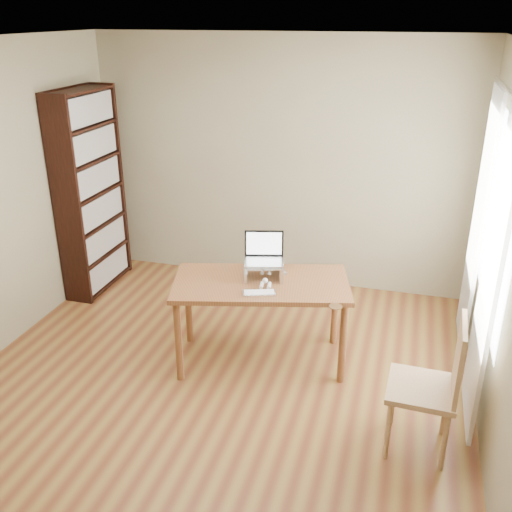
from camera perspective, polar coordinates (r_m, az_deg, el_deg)
The scene contains 10 objects.
room at distance 3.97m, azimuth -4.88°, elevation 1.44°, with size 4.04×4.54×2.64m.
bookshelf at distance 6.16m, azimuth -16.21°, elevation 6.10°, with size 0.30×0.90×2.10m.
curtains at distance 4.56m, azimuth 21.83°, elevation 0.94°, with size 0.03×1.90×2.25m.
desk at distance 4.69m, azimuth 0.51°, elevation -3.62°, with size 1.56×1.04×0.75m.
laptop_stand at distance 4.68m, azimuth 0.78°, elevation -1.24°, with size 0.32×0.25×0.13m.
laptop at distance 4.68m, azimuth 0.96°, elevation 0.23°, with size 0.37×0.34×0.23m.
keyboard at distance 4.44m, azimuth 0.32°, elevation -3.72°, with size 0.28×0.19×0.02m.
coaster at distance 4.30m, azimuth 7.97°, elevation -5.02°, with size 0.10×0.10×0.01m, color #51361C.
cat at distance 4.70m, azimuth 1.31°, elevation -1.37°, with size 0.24×0.48×0.15m.
chair at distance 3.99m, azimuth 17.49°, elevation -11.94°, with size 0.46×0.46×1.00m.
Camera 1 is at (1.36, -3.43, 2.78)m, focal length 40.00 mm.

